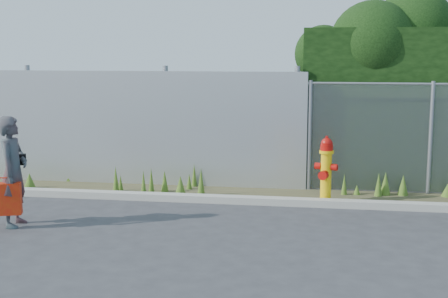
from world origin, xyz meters
The scene contains 8 objects.
ground centered at (0.00, 0.00, 0.00)m, with size 80.00×80.00×0.00m, color #353537.
curb centered at (0.00, 1.80, 0.06)m, with size 16.00×0.22×0.12m, color #A4A194.
weed_strip centered at (-0.09, 2.44, 0.14)m, with size 16.00×1.32×0.55m.
corrugated_fence centered at (-3.25, 3.01, 1.10)m, with size 8.50×0.21×2.30m.
fire_hydrant centered at (1.36, 2.05, 0.56)m, with size 0.39×0.35×1.16m.
woman centered at (-3.22, -0.06, 0.82)m, with size 0.60×0.39×1.64m, color #0E5C5E.
red_tote_bag centered at (-3.26, -0.24, 0.45)m, with size 0.43×0.16×0.56m.
black_shoulder_bag centered at (-3.22, 0.11, 0.97)m, with size 0.22×0.09×0.17m.
Camera 1 is at (1.25, -8.50, 2.60)m, focal length 50.00 mm.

